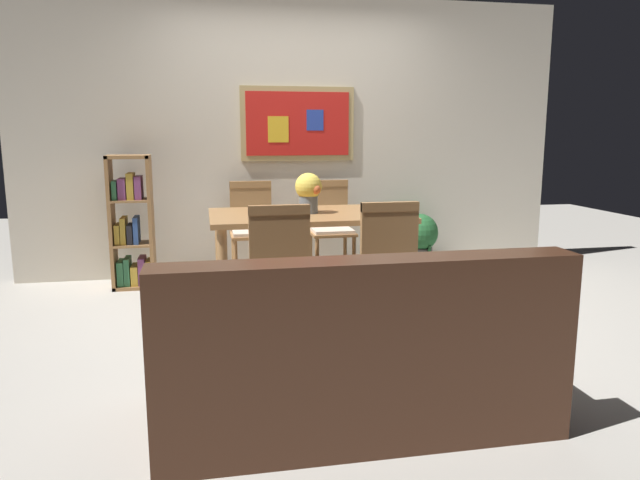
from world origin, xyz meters
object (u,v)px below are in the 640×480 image
Objects in this scene: tv_remote at (380,212)px; potted_ivy at (419,239)px; bookshelf at (132,229)px; dining_table at (308,224)px; leather_couch at (353,359)px; flower_vase at (309,190)px; dining_chair_near_right at (384,256)px; dining_chair_far_right at (330,221)px; dining_chair_far_left at (252,223)px; dining_chair_near_left at (278,261)px.

potted_ivy is at bearing 54.60° from tv_remote.
dining_table is at bearing -28.38° from bookshelf.
leather_couch is at bearing -110.30° from tv_remote.
tv_remote is at bearing -10.96° from flower_vase.
flower_vase is (1.43, -0.78, 0.39)m from bookshelf.
dining_chair_near_right is 2.40m from bookshelf.
dining_table is 1.68× the size of dining_chair_far_right.
potted_ivy is (1.64, 0.07, -0.22)m from dining_chair_far_left.
bookshelf is (-1.05, -0.05, -0.02)m from dining_chair_far_left.
dining_chair_near_right is (0.02, -1.62, 0.00)m from dining_chair_far_right.
dining_chair_far_left is (-0.38, 0.82, -0.10)m from dining_table.
dining_table is at bearing 85.87° from leather_couch.
dining_chair_near_left is 1.00× the size of dining_chair_near_right.
dining_chair_far_left is at bearing 114.70° from dining_table.
potted_ivy is 1.31m from tv_remote.
leather_couch is (-0.49, -2.80, -0.23)m from dining_chair_far_right.
bookshelf is at bearing 114.82° from leather_couch.
bookshelf is 2.71m from potted_ivy.
flower_vase reaches higher than tv_remote.
dining_chair_far_right is at bearing 67.04° from dining_chair_near_left.
dining_chair_near_right is (0.37, -0.82, -0.10)m from dining_table.
dining_chair_near_left is at bearing 99.87° from leather_couch.
flower_vase is at bearing 169.04° from tv_remote.
dining_table is 0.92m from dining_chair_near_left.
potted_ivy is (0.90, 1.71, -0.22)m from dining_chair_near_right.
dining_chair_near_left is 0.78× the size of bookshelf.
leather_couch is at bearing -113.68° from dining_chair_near_right.
dining_chair_near_left is at bearing -112.87° from flower_vase.
dining_chair_near_left is at bearing -178.52° from dining_chair_near_right.
dining_chair_near_left is 0.97m from flower_vase.
dining_chair_near_left is (-0.69, -1.64, 0.00)m from dining_chair_far_right.
dining_chair_near_left is 1.94m from bookshelf.
leather_couch reaches higher than potted_ivy.
dining_chair_far_left is 1.05m from bookshelf.
dining_chair_far_right is 0.78× the size of bookshelf.
dining_chair_near_right is at bearing -89.17° from dining_chair_far_right.
dining_chair_far_right is 2.89× the size of flower_vase.
tv_remote is (0.70, 1.88, 0.43)m from leather_couch.
dining_chair_far_right is 1.77m from bookshelf.
dining_table is at bearing 112.52° from flower_vase.
bookshelf reaches higher than potted_ivy.
dining_chair_far_left is 1.00× the size of dining_chair_near_right.
dining_table is at bearing -144.93° from potted_ivy.
bookshelf is 1.68m from flower_vase.
dining_chair_near_right is at bearing -65.72° from dining_table.
tv_remote is at bearing -11.99° from dining_table.
dining_chair_far_right is at bearing 66.38° from dining_table.
tv_remote is (1.98, -0.89, 0.22)m from bookshelf.
tv_remote is at bearing -45.18° from dining_chair_far_left.
tv_remote reaches higher than dining_table.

